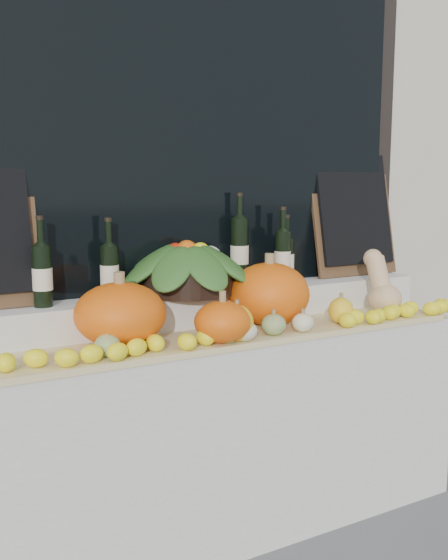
# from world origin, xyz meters

# --- Properties ---
(storefront_facade) EXTENTS (7.00, 0.94, 4.50)m
(storefront_facade) POSITION_xyz_m (0.00, 2.25, 2.25)
(storefront_facade) COLOR beige
(storefront_facade) RESTS_ON ground
(display_sill) EXTENTS (2.30, 0.55, 0.88)m
(display_sill) POSITION_xyz_m (0.00, 1.52, 0.44)
(display_sill) COLOR silver
(display_sill) RESTS_ON ground
(rear_tier) EXTENTS (2.30, 0.25, 0.16)m
(rear_tier) POSITION_xyz_m (0.00, 1.68, 0.96)
(rear_tier) COLOR silver
(rear_tier) RESTS_ON display_sill
(straw_bedding) EXTENTS (2.10, 0.32, 0.02)m
(straw_bedding) POSITION_xyz_m (0.00, 1.40, 0.89)
(straw_bedding) COLOR tan
(straw_bedding) RESTS_ON display_sill
(pumpkin_left) EXTENTS (0.44, 0.44, 0.24)m
(pumpkin_left) POSITION_xyz_m (-0.44, 1.45, 1.02)
(pumpkin_left) COLOR orange
(pumpkin_left) RESTS_ON straw_bedding
(pumpkin_right) EXTENTS (0.44, 0.44, 0.27)m
(pumpkin_right) POSITION_xyz_m (0.24, 1.47, 1.04)
(pumpkin_right) COLOR orange
(pumpkin_right) RESTS_ON straw_bedding
(pumpkin_center) EXTENTS (0.27, 0.27, 0.16)m
(pumpkin_center) POSITION_xyz_m (-0.09, 1.31, 0.98)
(pumpkin_center) COLOR orange
(pumpkin_center) RESTS_ON straw_bedding
(butternut_squash) EXTENTS (0.16, 0.21, 0.29)m
(butternut_squash) POSITION_xyz_m (0.83, 1.42, 1.03)
(butternut_squash) COLOR #DCB081
(butternut_squash) RESTS_ON straw_bedding
(decorative_gourds) EXTENTS (1.16, 0.16, 0.16)m
(decorative_gourds) POSITION_xyz_m (0.07, 1.30, 0.96)
(decorative_gourds) COLOR #36681F
(decorative_gourds) RESTS_ON straw_bedding
(lemon_heap) EXTENTS (2.20, 0.16, 0.06)m
(lemon_heap) POSITION_xyz_m (0.00, 1.29, 0.94)
(lemon_heap) COLOR #FFF41A
(lemon_heap) RESTS_ON straw_bedding
(produce_bowl) EXTENTS (0.62, 0.62, 0.24)m
(produce_bowl) POSITION_xyz_m (-0.06, 1.66, 1.15)
(produce_bowl) COLOR black
(produce_bowl) RESTS_ON rear_tier
(wine_bottle_far_left) EXTENTS (0.08, 0.08, 0.35)m
(wine_bottle_far_left) POSITION_xyz_m (-0.68, 1.66, 1.16)
(wine_bottle_far_left) COLOR black
(wine_bottle_far_left) RESTS_ON rear_tier
(wine_bottle_near_left) EXTENTS (0.08, 0.08, 0.33)m
(wine_bottle_near_left) POSITION_xyz_m (-0.40, 1.68, 1.15)
(wine_bottle_near_left) COLOR black
(wine_bottle_near_left) RESTS_ON rear_tier
(wine_bottle_tall) EXTENTS (0.08, 0.08, 0.42)m
(wine_bottle_tall) POSITION_xyz_m (0.22, 1.70, 1.20)
(wine_bottle_tall) COLOR black
(wine_bottle_tall) RESTS_ON rear_tier
(wine_bottle_near_right) EXTENTS (0.08, 0.08, 0.36)m
(wine_bottle_near_right) POSITION_xyz_m (0.43, 1.65, 1.17)
(wine_bottle_near_right) COLOR black
(wine_bottle_near_right) RESTS_ON rear_tier
(wine_bottle_far_right) EXTENTS (0.08, 0.08, 0.32)m
(wine_bottle_far_right) POSITION_xyz_m (0.47, 1.69, 1.15)
(wine_bottle_far_right) COLOR black
(wine_bottle_far_right) RESTS_ON rear_tier
(chalkboard_right) EXTENTS (0.50, 0.15, 0.61)m
(chalkboard_right) POSITION_xyz_m (0.92, 1.74, 1.36)
(chalkboard_right) COLOR #4C331E
(chalkboard_right) RESTS_ON rear_tier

